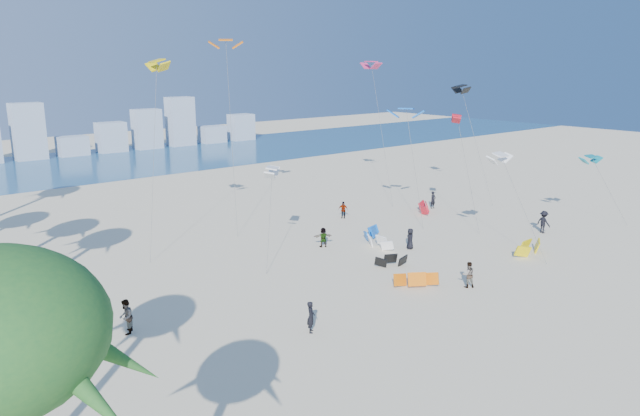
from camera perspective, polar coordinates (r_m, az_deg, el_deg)
ground at (r=29.94m, az=15.90°, el=-14.93°), size 220.00×220.00×0.00m
ocean at (r=90.25m, az=-25.03°, el=3.37°), size 220.00×220.00×0.00m
kitesurfer_near at (r=32.50m, az=-0.87°, el=-10.31°), size 0.72×0.76×1.74m
kitesurfer_mid at (r=39.81m, az=13.91°, el=-6.17°), size 1.05×0.99×1.71m
kitesurfers_far at (r=46.79m, az=6.47°, el=-2.83°), size 36.01×15.75×1.92m
grounded_kites at (r=47.68m, az=10.26°, el=-3.18°), size 19.07×15.54×1.00m
flying_kites at (r=52.09m, az=5.10°, el=10.50°), size 37.07×26.61×16.48m
distant_skyline at (r=99.21m, az=-27.39°, el=5.74°), size 85.00×3.00×8.40m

